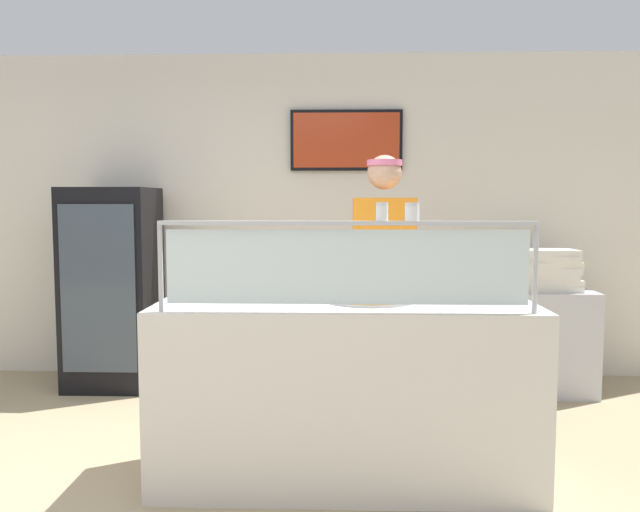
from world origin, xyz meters
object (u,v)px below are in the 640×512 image
(drink_fridge, at_px, (113,288))
(pizza_server, at_px, (377,294))
(pizza_tray, at_px, (370,298))
(parmesan_shaker, at_px, (382,213))
(pizza_box_stack, at_px, (546,269))
(pepper_flake_shaker, at_px, (412,213))
(worker_figure, at_px, (384,278))

(drink_fridge, bearing_deg, pizza_server, -38.99)
(pizza_tray, relative_size, parmesan_shaker, 5.63)
(pizza_box_stack, bearing_deg, parmesan_shaker, -125.79)
(pizza_tray, distance_m, drink_fridge, 2.55)
(pepper_flake_shaker, distance_m, pizza_box_stack, 2.34)
(pizza_server, bearing_deg, worker_figure, 97.97)
(worker_figure, bearing_deg, pizza_server, -97.86)
(pizza_tray, xyz_separation_m, parmesan_shaker, (0.04, -0.36, 0.46))
(pizza_tray, xyz_separation_m, drink_fridge, (-1.97, 1.60, -0.17))
(worker_figure, distance_m, drink_fridge, 2.35)
(drink_fridge, bearing_deg, worker_figure, -26.78)
(pizza_server, relative_size, drink_fridge, 0.18)
(parmesan_shaker, distance_m, drink_fridge, 2.88)
(pepper_flake_shaker, bearing_deg, worker_figure, 93.92)
(pizza_server, bearing_deg, pepper_flake_shaker, -51.84)
(pizza_tray, xyz_separation_m, pizza_box_stack, (1.43, 1.56, -0.01))
(pepper_flake_shaker, xyz_separation_m, drink_fridge, (-2.15, 1.97, -0.63))
(pizza_tray, distance_m, parmesan_shaker, 0.59)
(pizza_tray, height_order, pizza_server, pizza_server)
(drink_fridge, bearing_deg, pepper_flake_shaker, -42.51)
(pizza_tray, relative_size, drink_fridge, 0.31)
(pizza_tray, bearing_deg, drink_fridge, 140.83)
(pizza_server, distance_m, worker_figure, 0.58)
(worker_figure, bearing_deg, drink_fridge, 153.22)
(drink_fridge, xyz_separation_m, pizza_box_stack, (3.40, -0.04, 0.16))
(parmesan_shaker, height_order, pizza_box_stack, parmesan_shaker)
(parmesan_shaker, height_order, pepper_flake_shaker, parmesan_shaker)
(pizza_server, bearing_deg, drink_fridge, 156.84)
(pizza_tray, height_order, worker_figure, worker_figure)
(pizza_tray, bearing_deg, pepper_flake_shaker, -63.87)
(worker_figure, relative_size, drink_fridge, 1.11)
(parmesan_shaker, xyz_separation_m, drink_fridge, (-2.01, 1.97, -0.63))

